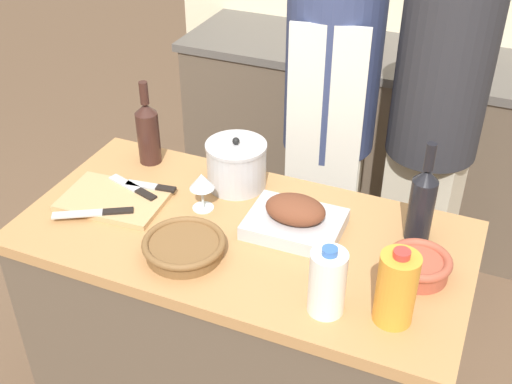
% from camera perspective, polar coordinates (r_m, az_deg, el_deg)
% --- Properties ---
extents(kitchen_island, '(1.36, 0.69, 0.92)m').
position_cam_1_polar(kitchen_island, '(2.25, -1.05, -12.80)').
color(kitchen_island, brown).
rests_on(kitchen_island, ground_plane).
extents(back_counter, '(1.88, 0.60, 0.93)m').
position_cam_1_polar(back_counter, '(3.42, 9.49, 4.99)').
color(back_counter, brown).
rests_on(back_counter, ground_plane).
extents(roasting_pan, '(0.29, 0.22, 0.12)m').
position_cam_1_polar(roasting_pan, '(1.93, 3.49, -2.34)').
color(roasting_pan, '#BCBCC1').
rests_on(roasting_pan, kitchen_island).
extents(wicker_basket, '(0.24, 0.24, 0.05)m').
position_cam_1_polar(wicker_basket, '(1.85, -6.41, -4.82)').
color(wicker_basket, brown).
rests_on(wicker_basket, kitchen_island).
extents(cutting_board, '(0.34, 0.24, 0.02)m').
position_cam_1_polar(cutting_board, '(2.12, -12.51, -0.66)').
color(cutting_board, tan).
rests_on(cutting_board, kitchen_island).
extents(stock_pot, '(0.20, 0.20, 0.18)m').
position_cam_1_polar(stock_pot, '(2.11, -1.75, 2.44)').
color(stock_pot, '#B7B7BC').
rests_on(stock_pot, kitchen_island).
extents(mixing_bowl, '(0.18, 0.18, 0.07)m').
position_cam_1_polar(mixing_bowl, '(1.82, 14.26, -6.29)').
color(mixing_bowl, '#A84C38').
rests_on(mixing_bowl, kitchen_island).
extents(juice_jug, '(0.10, 0.10, 0.22)m').
position_cam_1_polar(juice_jug, '(1.64, 12.37, -8.35)').
color(juice_jug, orange).
rests_on(juice_jug, kitchen_island).
extents(milk_jug, '(0.10, 0.10, 0.20)m').
position_cam_1_polar(milk_jug, '(1.64, 6.36, -7.96)').
color(milk_jug, white).
rests_on(milk_jug, kitchen_island).
extents(wine_bottle_green, '(0.08, 0.08, 0.30)m').
position_cam_1_polar(wine_bottle_green, '(2.26, -9.58, 5.35)').
color(wine_bottle_green, '#381E19').
rests_on(wine_bottle_green, kitchen_island).
extents(wine_bottle_dark, '(0.08, 0.08, 0.32)m').
position_cam_1_polar(wine_bottle_dark, '(1.91, 14.54, -0.88)').
color(wine_bottle_dark, black).
rests_on(wine_bottle_dark, kitchen_island).
extents(wine_glass_left, '(0.08, 0.08, 0.13)m').
position_cam_1_polar(wine_glass_left, '(1.99, -4.84, 0.82)').
color(wine_glass_left, silver).
rests_on(wine_glass_left, kitchen_island).
extents(knife_chef, '(0.23, 0.15, 0.01)m').
position_cam_1_polar(knife_chef, '(2.05, -14.04, -1.80)').
color(knife_chef, '#B7B7BC').
rests_on(knife_chef, cutting_board).
extents(knife_paring, '(0.17, 0.05, 0.01)m').
position_cam_1_polar(knife_paring, '(2.13, -9.17, 0.48)').
color(knife_paring, '#B7B7BC').
rests_on(knife_paring, cutting_board).
extents(knife_bread, '(0.21, 0.09, 0.01)m').
position_cam_1_polar(knife_bread, '(2.14, -10.77, 0.34)').
color(knife_bread, '#B7B7BC').
rests_on(knife_bread, cutting_board).
extents(condiment_bottle_tall, '(0.06, 0.06, 0.22)m').
position_cam_1_polar(condiment_bottle_tall, '(3.11, 9.68, 13.49)').
color(condiment_bottle_tall, maroon).
rests_on(condiment_bottle_tall, back_counter).
extents(condiment_bottle_short, '(0.05, 0.05, 0.16)m').
position_cam_1_polar(condiment_bottle_short, '(3.16, 19.63, 11.71)').
color(condiment_bottle_short, '#332D28').
rests_on(condiment_bottle_short, back_counter).
extents(person_cook_aproned, '(0.37, 0.39, 1.64)m').
position_cam_1_polar(person_cook_aproned, '(2.61, 6.52, 6.46)').
color(person_cook_aproned, beige).
rests_on(person_cook_aproned, ground_plane).
extents(person_cook_guest, '(0.34, 0.34, 1.79)m').
position_cam_1_polar(person_cook_guest, '(2.48, 15.65, 6.31)').
color(person_cook_guest, beige).
rests_on(person_cook_guest, ground_plane).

